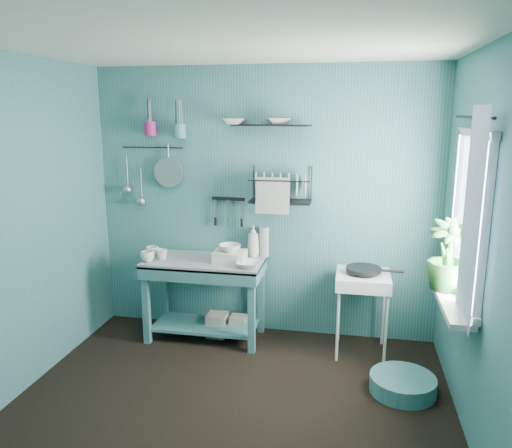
% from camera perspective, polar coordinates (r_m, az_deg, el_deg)
% --- Properties ---
extents(floor, '(3.20, 3.20, 0.00)m').
position_cam_1_polar(floor, '(3.74, -3.49, -21.16)').
color(floor, black).
rests_on(floor, ground).
extents(ceiling, '(3.20, 3.20, 0.00)m').
position_cam_1_polar(ceiling, '(3.14, -4.14, 20.27)').
color(ceiling, silver).
rests_on(ceiling, ground).
extents(wall_back, '(3.20, 0.00, 3.20)m').
position_cam_1_polar(wall_back, '(4.65, 0.94, 2.35)').
color(wall_back, '#366E70').
rests_on(wall_back, ground).
extents(wall_front, '(3.20, 0.00, 3.20)m').
position_cam_1_polar(wall_front, '(1.90, -15.77, -13.81)').
color(wall_front, '#366E70').
rests_on(wall_front, ground).
extents(wall_left, '(0.00, 3.00, 3.00)m').
position_cam_1_polar(wall_left, '(3.94, -26.91, -0.93)').
color(wall_left, '#366E70').
rests_on(wall_left, ground).
extents(wall_right, '(0.00, 3.00, 3.00)m').
position_cam_1_polar(wall_right, '(3.22, 25.00, -3.54)').
color(wall_right, '#366E70').
rests_on(wall_right, ground).
extents(work_counter, '(1.15, 0.70, 0.76)m').
position_cam_1_polar(work_counter, '(4.72, -5.85, -8.51)').
color(work_counter, '#366C71').
rests_on(work_counter, floor).
extents(mug_left, '(0.12, 0.12, 0.10)m').
position_cam_1_polar(mug_left, '(4.60, -12.29, -3.64)').
color(mug_left, silver).
rests_on(mug_left, work_counter).
extents(mug_mid, '(0.14, 0.14, 0.09)m').
position_cam_1_polar(mug_mid, '(4.66, -10.67, -3.42)').
color(mug_mid, silver).
rests_on(mug_mid, work_counter).
extents(mug_right, '(0.17, 0.17, 0.10)m').
position_cam_1_polar(mug_right, '(4.75, -11.75, -3.11)').
color(mug_right, silver).
rests_on(mug_right, work_counter).
extents(wash_tub, '(0.28, 0.22, 0.10)m').
position_cam_1_polar(wash_tub, '(4.50, -3.00, -3.72)').
color(wash_tub, beige).
rests_on(wash_tub, work_counter).
extents(tub_bowl, '(0.20, 0.19, 0.06)m').
position_cam_1_polar(tub_bowl, '(4.48, -3.01, -2.73)').
color(tub_bowl, silver).
rests_on(tub_bowl, wash_tub).
extents(soap_bottle, '(0.12, 0.12, 0.30)m').
position_cam_1_polar(soap_bottle, '(4.65, -0.32, -1.91)').
color(soap_bottle, beige).
rests_on(soap_bottle, work_counter).
extents(water_bottle, '(0.09, 0.09, 0.28)m').
position_cam_1_polar(water_bottle, '(4.65, 0.94, -2.02)').
color(water_bottle, '#A3B0B5').
rests_on(water_bottle, work_counter).
extents(counter_bowl, '(0.22, 0.22, 0.05)m').
position_cam_1_polar(counter_bowl, '(4.34, -0.84, -4.64)').
color(counter_bowl, silver).
rests_on(counter_bowl, work_counter).
extents(hotplate_stand, '(0.50, 0.50, 0.73)m').
position_cam_1_polar(hotplate_stand, '(4.52, 11.96, -9.96)').
color(hotplate_stand, silver).
rests_on(hotplate_stand, floor).
extents(frying_pan, '(0.30, 0.30, 0.03)m').
position_cam_1_polar(frying_pan, '(4.38, 12.20, -5.10)').
color(frying_pan, black).
rests_on(frying_pan, hotplate_stand).
extents(knife_strip, '(0.32, 0.04, 0.03)m').
position_cam_1_polar(knife_strip, '(4.69, -3.17, 2.90)').
color(knife_strip, black).
rests_on(knife_strip, wall_back).
extents(dish_rack, '(0.58, 0.32, 0.32)m').
position_cam_1_polar(dish_rack, '(4.47, 2.82, 4.50)').
color(dish_rack, black).
rests_on(dish_rack, wall_back).
extents(upper_shelf, '(0.72, 0.27, 0.02)m').
position_cam_1_polar(upper_shelf, '(4.47, 1.69, 11.21)').
color(upper_shelf, black).
rests_on(upper_shelf, wall_back).
extents(shelf_bowl_left, '(0.24, 0.24, 0.05)m').
position_cam_1_polar(shelf_bowl_left, '(4.53, -2.61, 12.58)').
color(shelf_bowl_left, silver).
rests_on(shelf_bowl_left, upper_shelf).
extents(shelf_bowl_right, '(0.25, 0.25, 0.05)m').
position_cam_1_polar(shelf_bowl_right, '(4.46, 2.66, 12.83)').
color(shelf_bowl_right, silver).
rests_on(shelf_bowl_right, upper_shelf).
extents(utensil_cup_magenta, '(0.11, 0.11, 0.13)m').
position_cam_1_polar(utensil_cup_magenta, '(4.81, -12.00, 10.62)').
color(utensil_cup_magenta, '#A51E5F').
rests_on(utensil_cup_magenta, wall_back).
extents(utensil_cup_teal, '(0.11, 0.11, 0.13)m').
position_cam_1_polar(utensil_cup_teal, '(4.70, -8.70, 10.46)').
color(utensil_cup_teal, teal).
rests_on(utensil_cup_teal, wall_back).
extents(colander, '(0.28, 0.03, 0.28)m').
position_cam_1_polar(colander, '(4.81, -9.96, 5.84)').
color(colander, '#9A9EA1').
rests_on(colander, wall_back).
extents(ladle_outer, '(0.01, 0.01, 0.30)m').
position_cam_1_polar(ladle_outer, '(4.99, -14.51, 5.79)').
color(ladle_outer, '#9A9EA1').
rests_on(ladle_outer, wall_back).
extents(ladle_inner, '(0.01, 0.01, 0.30)m').
position_cam_1_polar(ladle_inner, '(4.94, -12.99, 4.53)').
color(ladle_inner, '#9A9EA1').
rests_on(ladle_inner, wall_back).
extents(hook_rail, '(0.60, 0.01, 0.01)m').
position_cam_1_polar(hook_rail, '(4.86, -11.74, 8.56)').
color(hook_rail, black).
rests_on(hook_rail, wall_back).
extents(window_glass, '(0.00, 1.10, 1.10)m').
position_cam_1_polar(window_glass, '(3.61, 23.34, 0.71)').
color(window_glass, white).
rests_on(window_glass, wall_right).
extents(windowsill, '(0.16, 0.95, 0.04)m').
position_cam_1_polar(windowsill, '(3.75, 21.27, -8.09)').
color(windowsill, silver).
rests_on(windowsill, wall_right).
extents(curtain, '(0.00, 1.35, 1.35)m').
position_cam_1_polar(curtain, '(3.30, 23.37, 0.55)').
color(curtain, white).
rests_on(curtain, wall_right).
extents(curtain_rod, '(0.02, 1.05, 0.02)m').
position_cam_1_polar(curtain_rod, '(3.53, 23.55, 11.11)').
color(curtain_rod, black).
rests_on(curtain_rod, wall_right).
extents(potted_plant, '(0.30, 0.30, 0.52)m').
position_cam_1_polar(potted_plant, '(3.81, 21.06, -3.33)').
color(potted_plant, '#296629').
rests_on(potted_plant, windowsill).
extents(storage_tin_large, '(0.18, 0.18, 0.22)m').
position_cam_1_polar(storage_tin_large, '(4.85, -4.45, -11.40)').
color(storage_tin_large, tan).
rests_on(storage_tin_large, floor).
extents(storage_tin_small, '(0.15, 0.15, 0.20)m').
position_cam_1_polar(storage_tin_small, '(4.83, -2.02, -11.58)').
color(storage_tin_small, tan).
rests_on(storage_tin_small, floor).
extents(floor_basin, '(0.49, 0.49, 0.13)m').
position_cam_1_polar(floor_basin, '(4.13, 16.41, -17.17)').
color(floor_basin, teal).
rests_on(floor_basin, floor).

